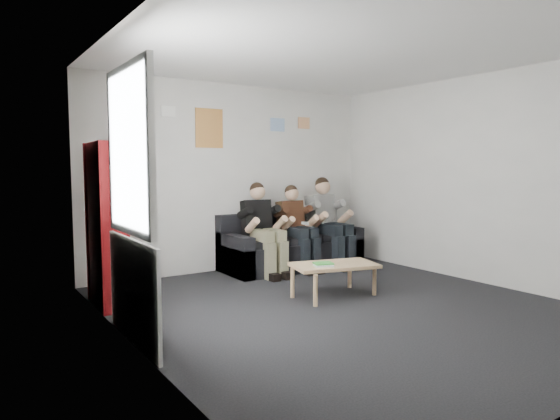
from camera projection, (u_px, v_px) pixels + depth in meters
name	position (u px, v px, depth m)	size (l,w,h in m)	color
room_shell	(347.00, 182.00, 5.24)	(5.00, 5.00, 5.00)	black
sofa	(290.00, 248.00, 7.47)	(2.11, 0.86, 0.81)	black
bookshelf	(107.00, 225.00, 5.38)	(0.27, 0.80, 1.77)	maroon
coffee_table	(334.00, 268.00, 5.79)	(0.97, 0.53, 0.39)	tan
game_cases	(323.00, 264.00, 5.66)	(0.23, 0.19, 0.03)	silver
person_left	(264.00, 229.00, 6.96)	(0.40, 0.85, 1.29)	black
person_middle	(298.00, 228.00, 7.28)	(0.37, 0.79, 1.24)	#522F1B
person_right	(329.00, 222.00, 7.60)	(0.42, 0.91, 1.35)	silver
radiator	(142.00, 301.00, 4.31)	(0.10, 0.64, 0.60)	silver
window	(131.00, 224.00, 4.21)	(0.05, 1.30, 2.36)	white
poster_large	(209.00, 128.00, 7.02)	(0.42, 0.01, 0.55)	#D7C44B
poster_blue	(277.00, 125.00, 7.65)	(0.25, 0.01, 0.20)	#3E87D5
poster_pink	(304.00, 123.00, 7.92)	(0.22, 0.01, 0.18)	#C53D7C
poster_sign	(168.00, 111.00, 6.68)	(0.20, 0.01, 0.14)	white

